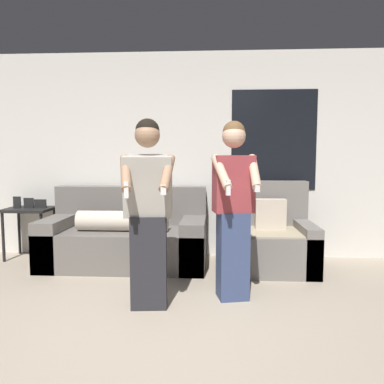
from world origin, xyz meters
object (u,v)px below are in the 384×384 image
object	(u,v)px
armchair	(270,240)
side_table	(29,215)
person_left	(148,213)
person_right	(233,208)
couch	(126,238)

from	to	relation	value
armchair	side_table	xyz separation A→B (m)	(-3.09, 0.25, 0.24)
armchair	person_left	bearing A→B (deg)	-134.75
person_right	armchair	bearing A→B (deg)	63.82
side_table	person_right	bearing A→B (deg)	-25.89
couch	side_table	world-z (taller)	couch
armchair	side_table	world-z (taller)	armchair
couch	side_table	bearing A→B (deg)	171.28
couch	side_table	size ratio (longest dim) A/B	2.40
armchair	person_left	world-z (taller)	person_left
person_right	side_table	bearing A→B (deg)	154.11
side_table	person_left	distance (m)	2.40
side_table	person_right	world-z (taller)	person_right
couch	armchair	world-z (taller)	armchair
couch	person_left	distance (m)	1.50
couch	armchair	bearing A→B (deg)	-1.49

